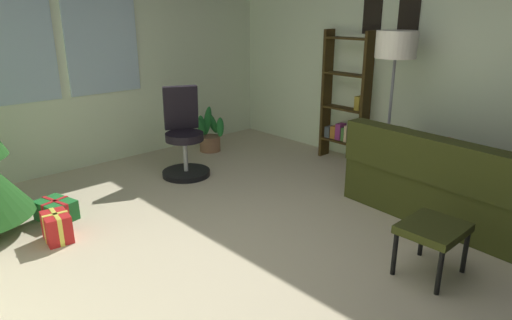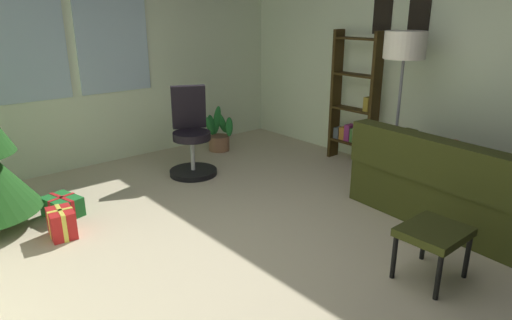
{
  "view_description": "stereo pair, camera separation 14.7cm",
  "coord_description": "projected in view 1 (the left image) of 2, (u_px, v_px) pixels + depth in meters",
  "views": [
    {
      "loc": [
        -2.34,
        -2.33,
        1.88
      ],
      "look_at": [
        -0.1,
        0.07,
        0.78
      ],
      "focal_mm": 31.72,
      "sensor_mm": 36.0,
      "label": 1
    },
    {
      "loc": [
        -2.23,
        -2.43,
        1.88
      ],
      "look_at": [
        -0.1,
        0.07,
        0.78
      ],
      "focal_mm": 31.72,
      "sensor_mm": 36.0,
      "label": 2
    }
  ],
  "objects": [
    {
      "name": "ground_plane",
      "position": [
        270.0,
        254.0,
        3.74
      ],
      "size": [
        5.07,
        6.07,
        0.1
      ],
      "primitive_type": "cube",
      "color": "beige"
    },
    {
      "name": "footstool",
      "position": [
        433.0,
        232.0,
        3.28
      ],
      "size": [
        0.47,
        0.4,
        0.4
      ],
      "color": "#303412",
      "rests_on": "ground_plane"
    },
    {
      "name": "wall_right_with_frames",
      "position": [
        438.0,
        59.0,
        4.97
      ],
      "size": [
        0.12,
        6.07,
        2.71
      ],
      "color": "silver",
      "rests_on": "ground_plane"
    },
    {
      "name": "gift_box_green",
      "position": [
        56.0,
        210.0,
        4.22
      ],
      "size": [
        0.33,
        0.4,
        0.19
      ],
      "color": "#1E722D",
      "rests_on": "ground_plane"
    },
    {
      "name": "office_chair",
      "position": [
        184.0,
        141.0,
        5.29
      ],
      "size": [
        0.57,
        0.59,
        1.04
      ],
      "color": "black",
      "rests_on": "ground_plane"
    },
    {
      "name": "gift_box_red",
      "position": [
        57.0,
        227.0,
        3.83
      ],
      "size": [
        0.23,
        0.3,
        0.25
      ],
      "color": "red",
      "rests_on": "ground_plane"
    },
    {
      "name": "floor_lamp",
      "position": [
        396.0,
        52.0,
        4.75
      ],
      "size": [
        0.43,
        0.43,
        1.67
      ],
      "color": "slate",
      "rests_on": "ground_plane"
    },
    {
      "name": "potted_plant",
      "position": [
        209.0,
        134.0,
        6.26
      ],
      "size": [
        0.42,
        0.41,
        0.61
      ],
      "color": "#8A6045",
      "rests_on": "ground_plane"
    },
    {
      "name": "wall_back_with_windows",
      "position": [
        90.0,
        54.0,
        5.42
      ],
      "size": [
        5.07,
        0.12,
        2.71
      ],
      "color": "silver",
      "rests_on": "ground_plane"
    },
    {
      "name": "couch",
      "position": [
        479.0,
        191.0,
        4.14
      ],
      "size": [
        1.57,
        2.15,
        0.83
      ],
      "color": "#303412",
      "rests_on": "ground_plane"
    },
    {
      "name": "bookshelf",
      "position": [
        346.0,
        106.0,
        5.7
      ],
      "size": [
        0.18,
        0.64,
        1.64
      ],
      "color": "#35260E",
      "rests_on": "ground_plane"
    }
  ]
}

